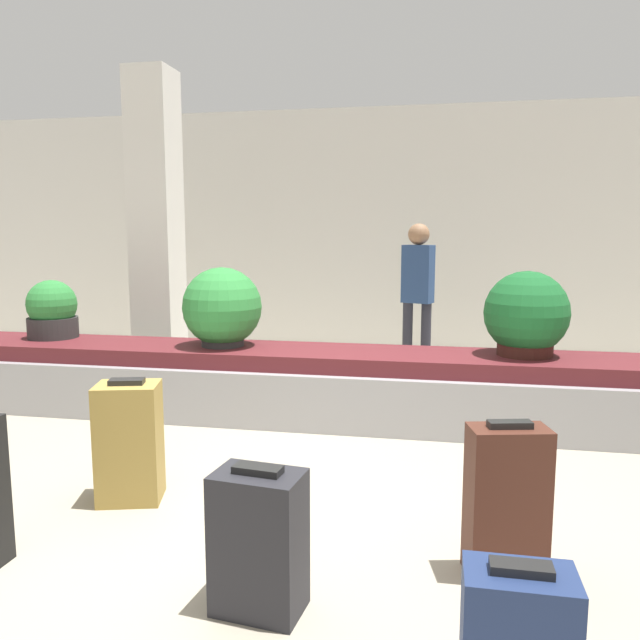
# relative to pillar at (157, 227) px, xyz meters

# --- Properties ---
(ground_plane) EXTENTS (18.00, 18.00, 0.00)m
(ground_plane) POSITION_rel_pillar_xyz_m (1.97, -2.91, -1.60)
(ground_plane) COLOR #9E937F
(back_wall) EXTENTS (18.00, 0.06, 3.20)m
(back_wall) POSITION_rel_pillar_xyz_m (1.97, 2.39, -0.00)
(back_wall) COLOR silver
(back_wall) RESTS_ON ground_plane
(carousel) EXTENTS (7.09, 0.88, 0.58)m
(carousel) POSITION_rel_pillar_xyz_m (1.97, -1.16, -1.32)
(carousel) COLOR #9E9EA3
(carousel) RESTS_ON ground_plane
(pillar) EXTENTS (0.45, 0.45, 3.20)m
(pillar) POSITION_rel_pillar_xyz_m (0.00, 0.00, 0.00)
(pillar) COLOR silver
(pillar) RESTS_ON ground_plane
(suitcase_0) EXTENTS (0.38, 0.27, 0.72)m
(suitcase_0) POSITION_rel_pillar_xyz_m (3.25, -3.39, -1.25)
(suitcase_0) COLOR #472319
(suitcase_0) RESTS_ON ground_plane
(suitcase_4) EXTENTS (0.41, 0.36, 0.72)m
(suitcase_4) POSITION_rel_pillar_xyz_m (1.20, -2.97, -1.25)
(suitcase_4) COLOR #A3843D
(suitcase_4) RESTS_ON ground_plane
(suitcase_5) EXTENTS (0.39, 0.28, 0.62)m
(suitcase_5) POSITION_rel_pillar_xyz_m (2.23, -3.86, -1.30)
(suitcase_5) COLOR #232328
(suitcase_5) RESTS_ON ground_plane
(potted_plant_0) EXTENTS (0.66, 0.66, 0.67)m
(potted_plant_0) POSITION_rel_pillar_xyz_m (3.61, -1.08, -0.70)
(potted_plant_0) COLOR #381914
(potted_plant_0) RESTS_ON carousel
(potted_plant_1) EXTENTS (0.45, 0.45, 0.54)m
(potted_plant_1) POSITION_rel_pillar_xyz_m (-0.57, -1.03, -0.77)
(potted_plant_1) COLOR #2D2D2D
(potted_plant_1) RESTS_ON carousel
(potted_plant_2) EXTENTS (0.68, 0.68, 0.68)m
(potted_plant_2) POSITION_rel_pillar_xyz_m (1.11, -1.14, -0.70)
(potted_plant_2) COLOR #2D2D2D
(potted_plant_2) RESTS_ON carousel
(traveler_0) EXTENTS (0.36, 0.28, 1.64)m
(traveler_0) POSITION_rel_pillar_xyz_m (2.70, 0.67, -0.62)
(traveler_0) COLOR #282833
(traveler_0) RESTS_ON ground_plane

